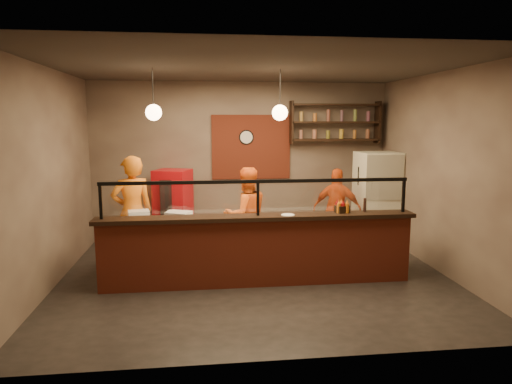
{
  "coord_description": "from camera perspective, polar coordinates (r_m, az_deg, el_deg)",
  "views": [
    {
      "loc": [
        -0.8,
        -6.79,
        2.42
      ],
      "look_at": [
        0.04,
        0.3,
        1.31
      ],
      "focal_mm": 32.0,
      "sensor_mm": 36.0,
      "label": 1
    }
  ],
  "objects": [
    {
      "name": "pizza_dough",
      "position": [
        7.34,
        1.82,
        -3.09
      ],
      "size": [
        0.6,
        0.6,
        0.01
      ],
      "primitive_type": "cylinder",
      "rotation": [
        0.0,
        0.0,
        0.13
      ],
      "color": "white",
      "rests_on": "worktop"
    },
    {
      "name": "brick_patch",
      "position": [
        9.33,
        -0.61,
        5.64
      ],
      "size": [
        1.6,
        0.04,
        1.3
      ],
      "primitive_type": "cube",
      "color": "maroon",
      "rests_on": "wall_back"
    },
    {
      "name": "prep_tub_c",
      "position": [
        6.99,
        -9.63,
        -3.13
      ],
      "size": [
        0.43,
        0.39,
        0.17
      ],
      "primitive_type": "cube",
      "rotation": [
        0.0,
        0.0,
        -0.42
      ],
      "color": "silver",
      "rests_on": "worktop"
    },
    {
      "name": "pendant_left",
      "position": [
        7.03,
        -12.68,
        9.69
      ],
      "size": [
        0.24,
        0.24,
        0.77
      ],
      "color": "black",
      "rests_on": "ceiling"
    },
    {
      "name": "red_cooler",
      "position": [
        9.11,
        -10.29,
        -1.91
      ],
      "size": [
        0.79,
        0.76,
        1.49
      ],
      "primitive_type": "cube",
      "rotation": [
        0.0,
        0.0,
        -0.33
      ],
      "color": "#AF0B12",
      "rests_on": "floor"
    },
    {
      "name": "wall_left",
      "position": [
        7.19,
        -24.57,
        1.47
      ],
      "size": [
        0.0,
        5.0,
        5.0
      ],
      "primitive_type": "plane",
      "rotation": [
        1.57,
        0.0,
        1.57
      ],
      "color": "#7D6C5B",
      "rests_on": "floor"
    },
    {
      "name": "rolling_pin",
      "position": [
        7.07,
        -5.1,
        -3.37
      ],
      "size": [
        0.35,
        0.22,
        0.06
      ],
      "primitive_type": "cylinder",
      "rotation": [
        0.0,
        1.57,
        0.47
      ],
      "color": "#F2FB29",
      "rests_on": "worktop"
    },
    {
      "name": "pendant_right",
      "position": [
        7.09,
        3.01,
        9.88
      ],
      "size": [
        0.24,
        0.24,
        0.77
      ],
      "color": "black",
      "rests_on": "ceiling"
    },
    {
      "name": "wall_front",
      "position": [
        4.44,
        3.71,
        -1.85
      ],
      "size": [
        6.0,
        0.0,
        6.0
      ],
      "primitive_type": "plane",
      "rotation": [
        -1.57,
        0.0,
        0.0
      ],
      "color": "#7D6C5B",
      "rests_on": "floor"
    },
    {
      "name": "wall_shelving",
      "position": [
        9.5,
        9.85,
        8.58
      ],
      "size": [
        1.84,
        0.28,
        0.85
      ],
      "color": "black",
      "rests_on": "wall_back"
    },
    {
      "name": "service_counter",
      "position": [
        6.82,
        0.24,
        -7.54
      ],
      "size": [
        4.6,
        0.25,
        1.0
      ],
      "primitive_type": "cube",
      "color": "maroon",
      "rests_on": "floor"
    },
    {
      "name": "wall_right",
      "position": [
        7.82,
        22.35,
        2.15
      ],
      "size": [
        0.0,
        5.0,
        5.0
      ],
      "primitive_type": "plane",
      "rotation": [
        1.57,
        0.0,
        -1.57
      ],
      "color": "#7D6C5B",
      "rests_on": "floor"
    },
    {
      "name": "condiment_caddy",
      "position": [
        7.0,
        10.69,
        -2.1
      ],
      "size": [
        0.23,
        0.21,
        0.11
      ],
      "primitive_type": "cube",
      "rotation": [
        0.0,
        0.0,
        0.38
      ],
      "color": "black",
      "rests_on": "counter_ledge"
    },
    {
      "name": "worktop_cabinet",
      "position": [
        7.31,
        -0.24,
        -7.01
      ],
      "size": [
        4.6,
        0.75,
        0.85
      ],
      "primitive_type": "cube",
      "color": "gray",
      "rests_on": "floor"
    },
    {
      "name": "pepper_mill",
      "position": [
        7.11,
        13.45,
        -1.59
      ],
      "size": [
        0.06,
        0.06,
        0.21
      ],
      "primitive_type": "cylinder",
      "rotation": [
        0.0,
        0.0,
        0.27
      ],
      "color": "black",
      "rests_on": "counter_ledge"
    },
    {
      "name": "floor",
      "position": [
        7.25,
        -0.06,
        -10.67
      ],
      "size": [
        6.0,
        6.0,
        0.0
      ],
      "primitive_type": "plane",
      "color": "black",
      "rests_on": "ground"
    },
    {
      "name": "counter_ledge",
      "position": [
        6.68,
        0.24,
        -3.18
      ],
      "size": [
        4.7,
        0.37,
        0.06
      ],
      "primitive_type": "cube",
      "color": "black",
      "rests_on": "service_counter"
    },
    {
      "name": "ceiling",
      "position": [
        6.88,
        -0.06,
        15.33
      ],
      "size": [
        6.0,
        6.0,
        0.0
      ],
      "primitive_type": "plane",
      "rotation": [
        3.14,
        0.0,
        0.0
      ],
      "color": "#38322B",
      "rests_on": "wall_back"
    },
    {
      "name": "prep_tub_a",
      "position": [
        7.28,
        -14.43,
        -2.87
      ],
      "size": [
        0.36,
        0.31,
        0.16
      ],
      "primitive_type": "cube",
      "rotation": [
        0.0,
        0.0,
        0.21
      ],
      "color": "silver",
      "rests_on": "worktop"
    },
    {
      "name": "prep_tub_b",
      "position": [
        7.19,
        -9.98,
        -2.94
      ],
      "size": [
        0.32,
        0.28,
        0.14
      ],
      "primitive_type": "cube",
      "rotation": [
        0.0,
        0.0,
        -0.2
      ],
      "color": "white",
      "rests_on": "worktop"
    },
    {
      "name": "cook_right",
      "position": [
        8.8,
        10.1,
        -2.1
      ],
      "size": [
        0.98,
        0.7,
        1.54
      ],
      "primitive_type": "imported",
      "rotation": [
        0.0,
        0.0,
        2.75
      ],
      "color": "#D14813",
      "rests_on": "floor"
    },
    {
      "name": "wall_clock",
      "position": [
        9.3,
        -1.23,
        6.86
      ],
      "size": [
        0.3,
        0.04,
        0.3
      ],
      "primitive_type": "cylinder",
      "rotation": [
        1.57,
        0.0,
        0.0
      ],
      "color": "black",
      "rests_on": "wall_back"
    },
    {
      "name": "wall_back",
      "position": [
        9.36,
        -1.85,
        3.8
      ],
      "size": [
        6.0,
        0.0,
        6.0
      ],
      "primitive_type": "plane",
      "rotation": [
        1.57,
        0.0,
        0.0
      ],
      "color": "#7D6C5B",
      "rests_on": "floor"
    },
    {
      "name": "sneeze_guard",
      "position": [
        6.62,
        0.24,
        -0.3
      ],
      "size": [
        4.5,
        0.05,
        0.52
      ],
      "color": "white",
      "rests_on": "counter_ledge"
    },
    {
      "name": "fridge",
      "position": [
        9.27,
        14.84,
        -0.81
      ],
      "size": [
        0.79,
        0.74,
        1.83
      ],
      "primitive_type": "cube",
      "rotation": [
        0.0,
        0.0,
        0.04
      ],
      "color": "beige",
      "rests_on": "floor"
    },
    {
      "name": "cook_left",
      "position": [
        7.83,
        -15.2,
        -2.42
      ],
      "size": [
        0.8,
        0.67,
        1.87
      ],
      "primitive_type": "imported",
      "rotation": [
        0.0,
        0.0,
        3.53
      ],
      "color": "orange",
      "rests_on": "floor"
    },
    {
      "name": "small_plate",
      "position": [
        6.68,
        4.0,
        -2.88
      ],
      "size": [
        0.21,
        0.21,
        0.01
      ],
      "primitive_type": "cylinder",
      "rotation": [
        0.0,
        0.0,
        -0.08
      ],
      "color": "silver",
      "rests_on": "counter_ledge"
    },
    {
      "name": "worktop",
      "position": [
        7.2,
        -0.25,
        -3.56
      ],
      "size": [
        4.6,
        0.75,
        0.05
      ],
      "primitive_type": "cube",
      "color": "silver",
      "rests_on": "worktop_cabinet"
    },
    {
      "name": "cook_mid",
      "position": [
        7.83,
        -1.23,
        -2.91
      ],
      "size": [
        0.94,
        0.82,
        1.65
      ],
      "primitive_type": "imported",
      "rotation": [
        0.0,
        0.0,
        3.42
      ],
      "color": "#E65A15",
      "rests_on": "floor"
    }
  ]
}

